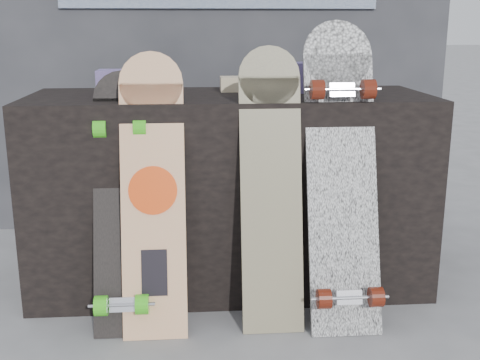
{
  "coord_description": "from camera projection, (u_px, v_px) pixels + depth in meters",
  "views": [
    {
      "loc": [
        -0.15,
        -1.91,
        1.07
      ],
      "look_at": [
        0.02,
        0.2,
        0.52
      ],
      "focal_mm": 45.0,
      "sensor_mm": 36.0,
      "label": 1
    }
  ],
  "objects": [
    {
      "name": "vendor_table",
      "position": [
        230.0,
        190.0,
        2.51
      ],
      "size": [
        1.6,
        0.6,
        0.8
      ],
      "primitive_type": "cube",
      "color": "black",
      "rests_on": "ground"
    },
    {
      "name": "merch_box_flat",
      "position": [
        247.0,
        84.0,
        2.52
      ],
      "size": [
        0.22,
        0.1,
        0.06
      ],
      "primitive_type": "cube",
      "color": "#D1B78C",
      "rests_on": "vendor_table"
    },
    {
      "name": "merch_box_purple",
      "position": [
        121.0,
        83.0,
        2.36
      ],
      "size": [
        0.18,
        0.12,
        0.1
      ],
      "primitive_type": "cube",
      "color": "#4A3368",
      "rests_on": "vendor_table"
    },
    {
      "name": "longboard_geisha",
      "position": [
        153.0,
        186.0,
        2.12
      ],
      "size": [
        0.23,
        0.28,
        0.98
      ],
      "rotation": [
        -0.27,
        0.0,
        0.0
      ],
      "color": "beige",
      "rests_on": "ground"
    },
    {
      "name": "ground",
      "position": [
        239.0,
        337.0,
        2.13
      ],
      "size": [
        60.0,
        60.0,
        0.0
      ],
      "primitive_type": "plane",
      "color": "slate",
      "rests_on": "ground"
    },
    {
      "name": "booth",
      "position": [
        219.0,
        18.0,
        3.15
      ],
      "size": [
        2.4,
        0.22,
        2.2
      ],
      "color": "#313236",
      "rests_on": "ground"
    },
    {
      "name": "longboard_cascadia",
      "position": [
        342.0,
        170.0,
        2.16
      ],
      "size": [
        0.25,
        0.41,
        1.09
      ],
      "rotation": [
        -0.31,
        0.0,
        0.0
      ],
      "color": "white",
      "rests_on": "ground"
    },
    {
      "name": "merch_box_small",
      "position": [
        305.0,
        77.0,
        2.48
      ],
      "size": [
        0.14,
        0.14,
        0.12
      ],
      "primitive_type": "cube",
      "color": "#4A3368",
      "rests_on": "vendor_table"
    },
    {
      "name": "skateboard_dark",
      "position": [
        122.0,
        198.0,
        2.15
      ],
      "size": [
        0.21,
        0.39,
        0.91
      ],
      "rotation": [
        -0.35,
        0.0,
        0.0
      ],
      "color": "black",
      "rests_on": "ground"
    },
    {
      "name": "longboard_celtic",
      "position": [
        271.0,
        180.0,
        2.15
      ],
      "size": [
        0.22,
        0.25,
        1.0
      ],
      "rotation": [
        -0.24,
        0.0,
        0.0
      ],
      "color": "#C5BB86",
      "rests_on": "ground"
    }
  ]
}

